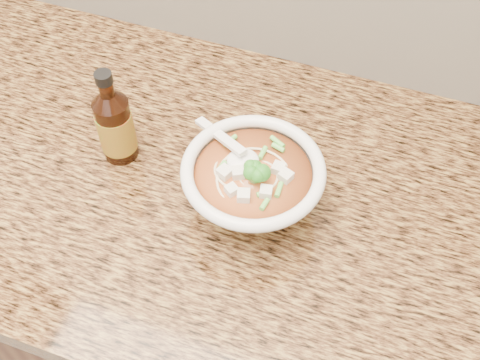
% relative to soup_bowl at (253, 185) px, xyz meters
% --- Properties ---
extents(cabinet, '(4.00, 0.65, 0.86)m').
position_rel_soup_bowl_xyz_m(cabinet, '(-0.30, 0.03, -0.52)').
color(cabinet, '#32190F').
rests_on(cabinet, ground).
extents(counter_slab, '(4.00, 0.68, 0.04)m').
position_rel_soup_bowl_xyz_m(counter_slab, '(-0.30, 0.03, -0.07)').
color(counter_slab, olive).
rests_on(counter_slab, cabinet).
extents(soup_bowl, '(0.22, 0.21, 0.12)m').
position_rel_soup_bowl_xyz_m(soup_bowl, '(0.00, 0.00, 0.00)').
color(soup_bowl, white).
rests_on(soup_bowl, counter_slab).
extents(hot_sauce_bottle, '(0.07, 0.07, 0.17)m').
position_rel_soup_bowl_xyz_m(hot_sauce_bottle, '(-0.24, 0.03, 0.02)').
color(hot_sauce_bottle, '#321306').
rests_on(hot_sauce_bottle, counter_slab).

